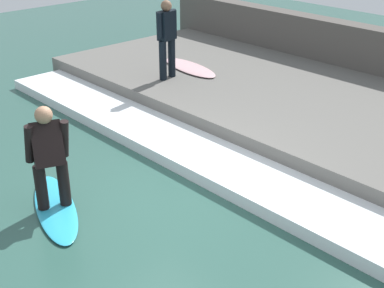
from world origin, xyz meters
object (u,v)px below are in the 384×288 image
Objects in this scene: surfer_waiting_far at (167,35)px; surfboard_waiting_far at (190,67)px; surfboard_riding at (55,207)px; surfer_riding at (48,153)px.

surfer_waiting_far is 1.19m from surfboard_waiting_far.
surfer_waiting_far is (4.11, 2.36, 1.31)m from surfboard_riding.
surfer_riding is at bearing -150.10° from surfer_waiting_far.
surfer_waiting_far reaches higher than surfer_riding.
surfboard_waiting_far is at bearing 27.21° from surfer_riding.
surfboard_riding is at bearing -90.00° from surfer_riding.
surfboard_riding is 0.85m from surfer_riding.
surfer_riding is 5.52m from surfboard_waiting_far.
surfboard_riding is 1.34× the size of surfer_riding.
surfer_waiting_far is at bearing 29.90° from surfer_riding.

